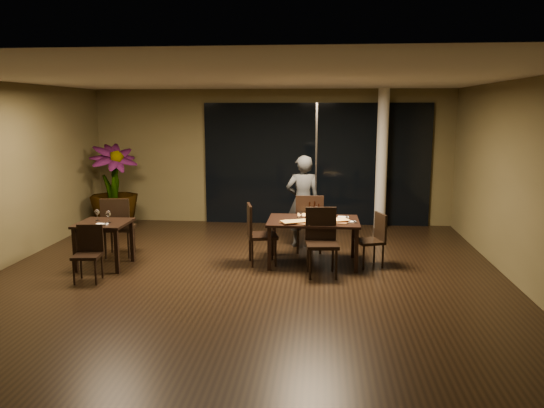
{
  "coord_description": "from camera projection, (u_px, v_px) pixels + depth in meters",
  "views": [
    {
      "loc": [
        1.12,
        -7.83,
        2.56
      ],
      "look_at": [
        0.33,
        0.55,
        1.05
      ],
      "focal_mm": 35.0,
      "sensor_mm": 36.0,
      "label": 1
    }
  ],
  "objects": [
    {
      "name": "ground",
      "position": [
        247.0,
        276.0,
        8.22
      ],
      "size": [
        8.0,
        8.0,
        0.0
      ],
      "primitive_type": "plane",
      "color": "black",
      "rests_on": "ground"
    },
    {
      "name": "wall_back",
      "position": [
        272.0,
        157.0,
        11.93
      ],
      "size": [
        8.0,
        0.1,
        3.0
      ],
      "primitive_type": "cube",
      "color": "brown",
      "rests_on": "ground"
    },
    {
      "name": "wall_front",
      "position": [
        171.0,
        252.0,
        3.99
      ],
      "size": [
        8.0,
        0.1,
        3.0
      ],
      "primitive_type": "cube",
      "color": "brown",
      "rests_on": "ground"
    },
    {
      "name": "wall_right",
      "position": [
        526.0,
        184.0,
        7.59
      ],
      "size": [
        0.1,
        8.0,
        3.0
      ],
      "primitive_type": "cube",
      "color": "brown",
      "rests_on": "ground"
    },
    {
      "name": "ceiling",
      "position": [
        246.0,
        77.0,
        7.69
      ],
      "size": [
        8.0,
        8.0,
        0.04
      ],
      "primitive_type": "cube",
      "color": "silver",
      "rests_on": "wall_back"
    },
    {
      "name": "window_panel",
      "position": [
        316.0,
        164.0,
        11.77
      ],
      "size": [
        5.0,
        0.06,
        2.7
      ],
      "primitive_type": "cube",
      "color": "black",
      "rests_on": "ground"
    },
    {
      "name": "column",
      "position": [
        382.0,
        160.0,
        11.32
      ],
      "size": [
        0.24,
        0.24,
        3.0
      ],
      "primitive_type": "cylinder",
      "color": "silver",
      "rests_on": "ground"
    },
    {
      "name": "main_table",
      "position": [
        313.0,
        224.0,
        8.8
      ],
      "size": [
        1.5,
        1.0,
        0.75
      ],
      "color": "black",
      "rests_on": "ground"
    },
    {
      "name": "side_table",
      "position": [
        104.0,
        230.0,
        8.63
      ],
      "size": [
        0.8,
        0.8,
        0.75
      ],
      "color": "black",
      "rests_on": "ground"
    },
    {
      "name": "chair_main_far",
      "position": [
        309.0,
        220.0,
        9.51
      ],
      "size": [
        0.51,
        0.51,
        1.06
      ],
      "rotation": [
        0.0,
        0.0,
        3.18
      ],
      "color": "black",
      "rests_on": "ground"
    },
    {
      "name": "chair_main_near",
      "position": [
        321.0,
        238.0,
        8.25
      ],
      "size": [
        0.54,
        0.54,
        1.05
      ],
      "rotation": [
        0.0,
        0.0,
        0.11
      ],
      "color": "black",
      "rests_on": "ground"
    },
    {
      "name": "chair_main_left",
      "position": [
        257.0,
        231.0,
        8.79
      ],
      "size": [
        0.57,
        0.57,
        1.02
      ],
      "rotation": [
        0.0,
        0.0,
        1.81
      ],
      "color": "black",
      "rests_on": "ground"
    },
    {
      "name": "chair_main_right",
      "position": [
        374.0,
        237.0,
        8.7
      ],
      "size": [
        0.52,
        0.52,
        0.88
      ],
      "rotation": [
        0.0,
        0.0,
        -1.24
      ],
      "color": "black",
      "rests_on": "ground"
    },
    {
      "name": "chair_side_far",
      "position": [
        118.0,
        224.0,
        9.21
      ],
      "size": [
        0.54,
        0.54,
        1.06
      ],
      "rotation": [
        0.0,
        0.0,
        3.25
      ],
      "color": "black",
      "rests_on": "ground"
    },
    {
      "name": "chair_side_near",
      "position": [
        89.0,
        250.0,
        7.97
      ],
      "size": [
        0.43,
        0.43,
        0.84
      ],
      "rotation": [
        0.0,
        0.0,
        0.11
      ],
      "color": "black",
      "rests_on": "ground"
    },
    {
      "name": "diner",
      "position": [
        303.0,
        201.0,
        9.91
      ],
      "size": [
        0.65,
        0.49,
        1.72
      ],
      "primitive_type": "imported",
      "rotation": [
        0.0,
        0.0,
        3.33
      ],
      "color": "#2C2E31",
      "rests_on": "ground"
    },
    {
      "name": "potted_plant",
      "position": [
        114.0,
        187.0,
        11.38
      ],
      "size": [
        1.4,
        1.4,
        1.82
      ],
      "primitive_type": "imported",
      "rotation": [
        0.0,
        0.0,
        0.7
      ],
      "color": "#1E4818",
      "rests_on": "ground"
    },
    {
      "name": "pizza_board_left",
      "position": [
        297.0,
        223.0,
        8.54
      ],
      "size": [
        0.59,
        0.42,
        0.01
      ],
      "primitive_type": "cube",
      "rotation": [
        0.0,
        0.0,
        -0.33
      ],
      "color": "#4E3119",
      "rests_on": "main_table"
    },
    {
      "name": "pizza_board_right",
      "position": [
        332.0,
        221.0,
        8.62
      ],
      "size": [
        0.61,
        0.45,
        0.01
      ],
      "primitive_type": "cube",
      "rotation": [
        0.0,
        0.0,
        -0.35
      ],
      "color": "#4F2F19",
      "rests_on": "main_table"
    },
    {
      "name": "oblong_pizza_left",
      "position": [
        297.0,
        222.0,
        8.53
      ],
      "size": [
        0.53,
        0.4,
        0.02
      ],
      "primitive_type": null,
      "rotation": [
        0.0,
        0.0,
        0.43
      ],
      "color": "maroon",
      "rests_on": "pizza_board_left"
    },
    {
      "name": "oblong_pizza_right",
      "position": [
        332.0,
        220.0,
        8.62
      ],
      "size": [
        0.58,
        0.42,
        0.02
      ],
      "primitive_type": null,
      "rotation": [
        0.0,
        0.0,
        0.36
      ],
      "color": "maroon",
      "rests_on": "pizza_board_right"
    },
    {
      "name": "round_pizza",
      "position": [
        305.0,
        215.0,
        9.12
      ],
      "size": [
        0.28,
        0.28,
        0.01
      ],
      "primitive_type": "cylinder",
      "color": "red",
      "rests_on": "main_table"
    },
    {
      "name": "bottle_a",
      "position": [
        310.0,
        210.0,
        8.85
      ],
      "size": [
        0.06,
        0.06,
        0.29
      ],
      "primitive_type": null,
      "color": "black",
      "rests_on": "main_table"
    },
    {
      "name": "bottle_b",
      "position": [
        319.0,
        212.0,
        8.78
      ],
      "size": [
        0.06,
        0.06,
        0.27
      ],
      "primitive_type": null,
      "color": "black",
      "rests_on": "main_table"
    },
    {
      "name": "bottle_c",
      "position": [
        315.0,
        210.0,
        8.86
      ],
      "size": [
        0.07,
        0.07,
        0.3
      ],
      "primitive_type": null,
      "color": "black",
      "rests_on": "main_table"
    },
    {
      "name": "tumbler_left",
      "position": [
        300.0,
        215.0,
        8.91
      ],
      "size": [
        0.08,
        0.08,
        0.1
      ],
      "primitive_type": "cylinder",
      "color": "white",
      "rests_on": "main_table"
    },
    {
      "name": "tumbler_right",
      "position": [
        326.0,
        217.0,
        8.83
      ],
      "size": [
        0.08,
        0.08,
        0.09
      ],
      "primitive_type": "cylinder",
      "color": "white",
      "rests_on": "main_table"
    },
    {
      "name": "napkin_near",
      "position": [
        350.0,
        222.0,
        8.59
      ],
      "size": [
        0.2,
        0.16,
        0.01
      ],
      "primitive_type": "cube",
      "rotation": [
        0.0,
        0.0,
        0.35
      ],
      "color": "white",
      "rests_on": "main_table"
    },
    {
      "name": "napkin_far",
      "position": [
        343.0,
        217.0,
        8.97
      ],
      "size": [
        0.19,
        0.11,
        0.01
      ],
      "primitive_type": "cube",
      "rotation": [
        0.0,
        0.0,
        -0.07
      ],
      "color": "white",
      "rests_on": "main_table"
    },
    {
      "name": "wine_glass_a",
      "position": [
        97.0,
        215.0,
        8.72
      ],
      "size": [
        0.08,
        0.08,
        0.18
      ],
      "primitive_type": null,
      "color": "white",
      "rests_on": "side_table"
    },
    {
      "name": "wine_glass_b",
      "position": [
        108.0,
        217.0,
        8.55
      ],
      "size": [
        0.08,
        0.08,
        0.19
      ],
      "primitive_type": null,
      "color": "white",
      "rests_on": "side_table"
    },
    {
      "name": "side_napkin",
      "position": [
        102.0,
        224.0,
        8.42
      ],
      "size": [
        0.19,
        0.12,
        0.01
      ],
      "primitive_type": "cube",
      "rotation": [
        0.0,
        0.0,
        0.07
      ],
      "color": "white",
      "rests_on": "side_table"
    }
  ]
}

